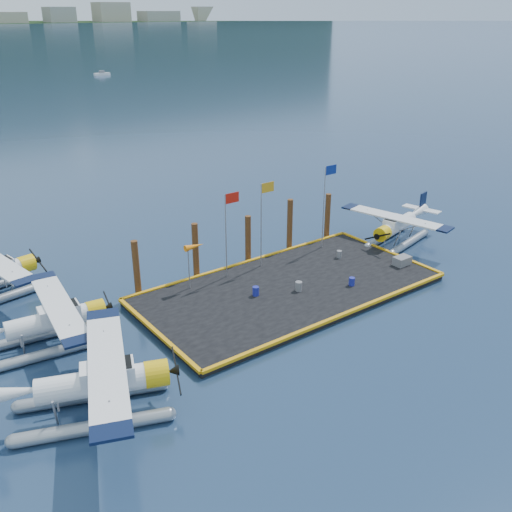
{
  "coord_description": "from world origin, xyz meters",
  "views": [
    {
      "loc": [
        -22.36,
        -26.42,
        17.58
      ],
      "look_at": [
        -1.29,
        2.0,
        2.27
      ],
      "focal_mm": 40.0,
      "sensor_mm": 36.0,
      "label": 1
    }
  ],
  "objects_px": {
    "seaplane_a": "(99,386)",
    "piling_3": "(290,226)",
    "drum_0": "(256,291)",
    "drum_3": "(299,286)",
    "flagpole_yellow": "(263,212)",
    "piling_0": "(137,269)",
    "flagpole_red": "(228,222)",
    "seaplane_b": "(53,323)",
    "piling_4": "(327,218)",
    "drum_1": "(352,281)",
    "piling_2": "(248,240)",
    "piling_1": "(196,252)",
    "seaplane_d": "(396,228)",
    "crate": "(402,261)",
    "windsock": "(194,247)",
    "flagpole_blue": "(326,195)",
    "drum_4": "(339,254)"
  },
  "relations": [
    {
      "from": "drum_0",
      "to": "drum_3",
      "type": "distance_m",
      "value": 2.93
    },
    {
      "from": "crate",
      "to": "windsock",
      "type": "distance_m",
      "value": 15.4
    },
    {
      "from": "flagpole_yellow",
      "to": "flagpole_blue",
      "type": "xyz_separation_m",
      "value": [
        5.99,
        -0.0,
        0.17
      ]
    },
    {
      "from": "flagpole_yellow",
      "to": "piling_4",
      "type": "bearing_deg",
      "value": 11.6
    },
    {
      "from": "windsock",
      "to": "piling_0",
      "type": "distance_m",
      "value": 4.02
    },
    {
      "from": "crate",
      "to": "piling_3",
      "type": "bearing_deg",
      "value": 120.44
    },
    {
      "from": "crate",
      "to": "flagpole_yellow",
      "type": "xyz_separation_m",
      "value": [
        -8.24,
        5.97,
        3.8
      ]
    },
    {
      "from": "piling_1",
      "to": "piling_3",
      "type": "distance_m",
      "value": 8.5
    },
    {
      "from": "seaplane_d",
      "to": "drum_4",
      "type": "bearing_deg",
      "value": 76.28
    },
    {
      "from": "seaplane_b",
      "to": "seaplane_d",
      "type": "relative_size",
      "value": 1.04
    },
    {
      "from": "windsock",
      "to": "piling_1",
      "type": "bearing_deg",
      "value": 57.34
    },
    {
      "from": "drum_3",
      "to": "piling_2",
      "type": "xyz_separation_m",
      "value": [
        0.38,
        6.27,
        1.18
      ]
    },
    {
      "from": "drum_3",
      "to": "crate",
      "type": "xyz_separation_m",
      "value": [
        8.83,
        -1.3,
        -0.01
      ]
    },
    {
      "from": "seaplane_a",
      "to": "flagpole_red",
      "type": "distance_m",
      "value": 15.69
    },
    {
      "from": "seaplane_d",
      "to": "piling_3",
      "type": "distance_m",
      "value": 8.89
    },
    {
      "from": "seaplane_b",
      "to": "drum_3",
      "type": "distance_m",
      "value": 15.48
    },
    {
      "from": "seaplane_d",
      "to": "piling_1",
      "type": "distance_m",
      "value": 16.92
    },
    {
      "from": "seaplane_d",
      "to": "piling_3",
      "type": "bearing_deg",
      "value": 50.33
    },
    {
      "from": "crate",
      "to": "flagpole_blue",
      "type": "relative_size",
      "value": 0.19
    },
    {
      "from": "seaplane_a",
      "to": "windsock",
      "type": "relative_size",
      "value": 3.33
    },
    {
      "from": "drum_4",
      "to": "piling_2",
      "type": "distance_m",
      "value": 6.97
    },
    {
      "from": "piling_2",
      "to": "crate",
      "type": "bearing_deg",
      "value": -41.86
    },
    {
      "from": "drum_0",
      "to": "flagpole_yellow",
      "type": "bearing_deg",
      "value": 46.98
    },
    {
      "from": "seaplane_d",
      "to": "piling_1",
      "type": "bearing_deg",
      "value": 63.21
    },
    {
      "from": "drum_1",
      "to": "piling_2",
      "type": "relative_size",
      "value": 0.15
    },
    {
      "from": "drum_0",
      "to": "flagpole_yellow",
      "type": "xyz_separation_m",
      "value": [
        3.28,
        3.51,
        3.81
      ]
    },
    {
      "from": "piling_1",
      "to": "drum_1",
      "type": "bearing_deg",
      "value": -46.05
    },
    {
      "from": "drum_0",
      "to": "piling_3",
      "type": "relative_size",
      "value": 0.14
    },
    {
      "from": "seaplane_a",
      "to": "flagpole_blue",
      "type": "relative_size",
      "value": 1.6
    },
    {
      "from": "seaplane_a",
      "to": "piling_3",
      "type": "height_order",
      "value": "piling_3"
    },
    {
      "from": "seaplane_b",
      "to": "piling_1",
      "type": "relative_size",
      "value": 2.28
    },
    {
      "from": "flagpole_red",
      "to": "flagpole_yellow",
      "type": "xyz_separation_m",
      "value": [
        3.0,
        0.0,
        0.12
      ]
    },
    {
      "from": "drum_3",
      "to": "drum_0",
      "type": "bearing_deg",
      "value": 156.78
    },
    {
      "from": "crate",
      "to": "flagpole_yellow",
      "type": "relative_size",
      "value": 0.2
    },
    {
      "from": "windsock",
      "to": "flagpole_red",
      "type": "bearing_deg",
      "value": 0.0
    },
    {
      "from": "flagpole_yellow",
      "to": "piling_0",
      "type": "relative_size",
      "value": 1.55
    },
    {
      "from": "seaplane_d",
      "to": "windsock",
      "type": "bearing_deg",
      "value": 69.05
    },
    {
      "from": "windsock",
      "to": "piling_3",
      "type": "xyz_separation_m",
      "value": [
        9.53,
        1.6,
        -1.08
      ]
    },
    {
      "from": "piling_1",
      "to": "piling_4",
      "type": "xyz_separation_m",
      "value": [
        12.5,
        0.0,
        -0.1
      ]
    },
    {
      "from": "piling_0",
      "to": "piling_1",
      "type": "xyz_separation_m",
      "value": [
        4.5,
        0.0,
        0.1
      ]
    },
    {
      "from": "drum_4",
      "to": "windsock",
      "type": "height_order",
      "value": "windsock"
    },
    {
      "from": "seaplane_a",
      "to": "piling_1",
      "type": "bearing_deg",
      "value": 152.63
    },
    {
      "from": "drum_3",
      "to": "drum_4",
      "type": "bearing_deg",
      "value": 21.48
    },
    {
      "from": "drum_0",
      "to": "drum_1",
      "type": "height_order",
      "value": "drum_0"
    },
    {
      "from": "drum_3",
      "to": "flagpole_blue",
      "type": "distance_m",
      "value": 8.99
    },
    {
      "from": "seaplane_b",
      "to": "piling_0",
      "type": "height_order",
      "value": "piling_0"
    },
    {
      "from": "piling_2",
      "to": "seaplane_d",
      "type": "bearing_deg",
      "value": -18.21
    },
    {
      "from": "seaplane_a",
      "to": "piling_3",
      "type": "distance_m",
      "value": 22.14
    },
    {
      "from": "crate",
      "to": "drum_3",
      "type": "bearing_deg",
      "value": 171.61
    },
    {
      "from": "drum_3",
      "to": "crate",
      "type": "distance_m",
      "value": 8.92
    }
  ]
}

